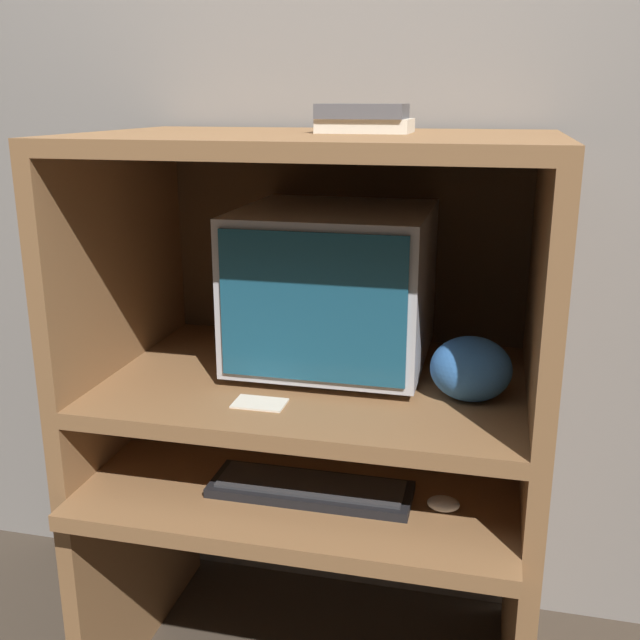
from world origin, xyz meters
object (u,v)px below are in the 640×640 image
Objects in this scene: keyboard at (311,488)px; snack_bag at (471,369)px; book_stack at (364,119)px; mouse at (443,504)px; crt_monitor at (334,286)px.

keyboard is 2.53× the size of snack_bag.
snack_bag is 0.87× the size of book_stack.
mouse is at bearing -47.19° from book_stack.
snack_bag is (0.32, 0.12, 0.26)m from keyboard.
snack_bag reaches higher than mouse.
snack_bag is (0.04, 0.13, 0.25)m from mouse.
keyboard is 0.80m from book_stack.
book_stack is at bearing 75.63° from keyboard.
crt_monitor is at bearing 136.07° from mouse.
keyboard is 0.43m from snack_bag.
book_stack reaches higher than keyboard.
snack_bag is (0.33, -0.16, -0.13)m from crt_monitor.
book_stack is at bearing 156.33° from snack_bag.
mouse is at bearing -0.50° from keyboard.
book_stack is at bearing 132.81° from mouse.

